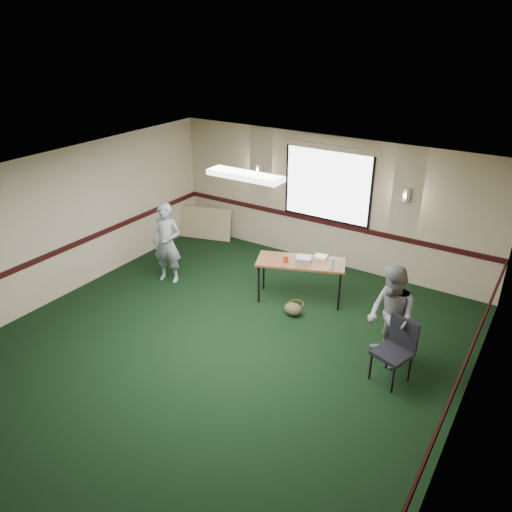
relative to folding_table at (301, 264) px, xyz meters
The scene contains 13 objects.
ground 2.42m from the folding_table, 98.27° to the right, with size 8.00×8.00×0.00m, color black.
room_shell 0.93m from the folding_table, 154.26° to the right, with size 8.00×8.02×8.00m.
folding_table is the anchor object (origin of this frame).
projector 0.12m from the folding_table, ahead, with size 0.28×0.23×0.09m, color gray.
game_console 0.40m from the folding_table, 50.57° to the left, with size 0.21×0.17×0.05m, color white.
red_cup 0.31m from the folding_table, 137.71° to the right, with size 0.09×0.09×0.13m, color red.
water_bottle 0.61m from the folding_table, ahead, with size 0.06×0.06×0.19m, color #8ACCE2.
duffel_bag 0.84m from the folding_table, 73.46° to the right, with size 0.33×0.25×0.23m, color #423D25.
cable_coil 0.75m from the folding_table, 78.68° to the right, with size 0.28×0.28×0.01m, color #D3551A.
folded_table 3.60m from the folding_table, 158.45° to the left, with size 1.46×0.06×0.75m, color tan.
conference_chair 2.54m from the folding_table, 29.59° to the right, with size 0.59×0.60×0.95m.
person_left 2.65m from the folding_table, 164.30° to the right, with size 0.58×0.38×1.60m, color #415F90.
person_right 2.20m from the folding_table, 25.66° to the right, with size 0.77×0.60×1.59m, color #6876A3.
Camera 1 is at (3.98, -4.94, 4.74)m, focal length 35.00 mm.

